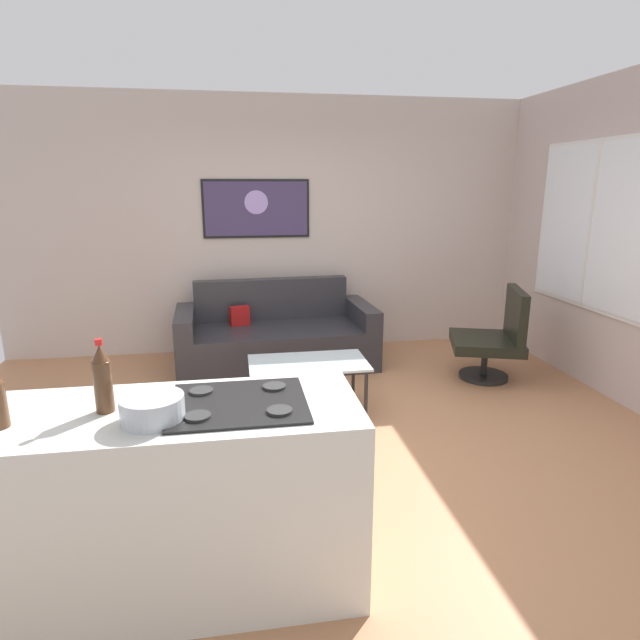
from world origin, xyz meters
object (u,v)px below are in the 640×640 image
Objects in this scene: wall_painting at (256,209)px; couch at (276,338)px; armchair at (495,338)px; soda_bottle_2 at (103,379)px; mixing_bowl at (153,409)px; coffee_table at (308,366)px.

couch is at bearing -76.50° from wall_painting.
couch is at bearing 159.24° from armchair.
armchair is 2.77× the size of soda_bottle_2.
mixing_bowl is at bearing -99.25° from wall_painting.
soda_bottle_2 is at bearing -121.82° from coffee_table.
armchair is at bearing -20.76° from couch.
couch is 7.92× the size of mixing_bowl.
mixing_bowl is 0.22× the size of wall_painting.
soda_bottle_2 is at bearing -142.63° from armchair.
coffee_table is at bearing -165.60° from armchair.
mixing_bowl reaches higher than coffee_table.
wall_painting is (-0.14, 0.58, 1.32)m from couch.
armchair reaches higher than couch.
soda_bottle_2 is at bearing -102.79° from wall_painting.
soda_bottle_2 is 0.27m from mixing_bowl.
wall_painting is (-0.30, 1.85, 1.20)m from coffee_table.
mixing_bowl reaches higher than couch.
couch is at bearing 76.79° from mixing_bowl.
soda_bottle_2 is 0.28× the size of wall_painting.
couch is 3.40m from mixing_bowl.
mixing_bowl is at bearing -139.04° from armchair.
armchair is 0.77× the size of wall_painting.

